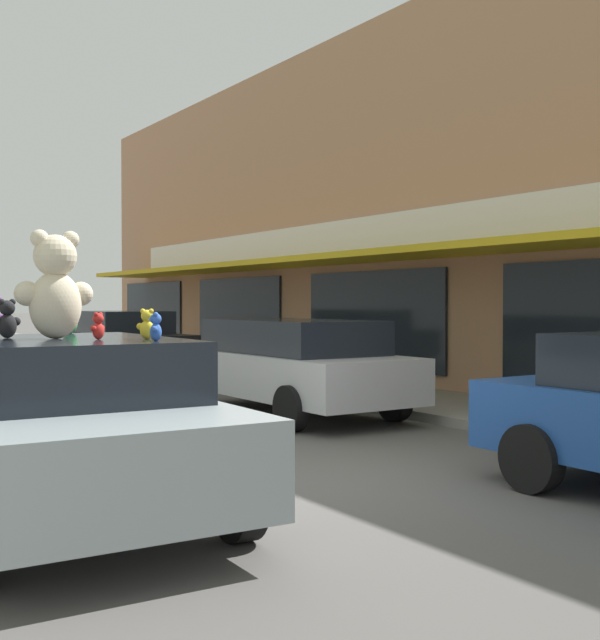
# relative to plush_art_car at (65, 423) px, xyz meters

# --- Properties ---
(ground_plane) EXTENTS (260.00, 260.00, 0.00)m
(ground_plane) POSITION_rel_plush_art_car_xyz_m (2.26, 0.25, -0.78)
(ground_plane) COLOR #514F4C
(sidewalk_far) EXTENTS (2.40, 90.00, 0.14)m
(sidewalk_far) POSITION_rel_plush_art_car_xyz_m (7.12, 0.25, -0.71)
(sidewalk_far) COLOR gray
(sidewalk_far) RESTS_ON ground_plane
(storefront_row) EXTENTS (16.12, 29.06, 7.57)m
(storefront_row) POSITION_rel_plush_art_car_xyz_m (15.50, 6.58, 3.01)
(storefront_row) COLOR tan
(storefront_row) RESTS_ON ground_plane
(plush_art_car) EXTENTS (2.15, 4.19, 1.46)m
(plush_art_car) POSITION_rel_plush_art_car_xyz_m (0.00, 0.00, 0.00)
(plush_art_car) COLOR #8C999E
(plush_art_car) RESTS_ON ground_plane
(teddy_bear_giant) EXTENTS (0.63, 0.38, 0.87)m
(teddy_bear_giant) POSITION_rel_plush_art_car_xyz_m (-0.08, -0.03, 1.10)
(teddy_bear_giant) COLOR beige
(teddy_bear_giant) RESTS_ON plush_art_car
(teddy_bear_red) EXTENTS (0.15, 0.14, 0.21)m
(teddy_bear_red) POSITION_rel_plush_art_car_xyz_m (0.17, -0.31, 0.79)
(teddy_bear_red) COLOR red
(teddy_bear_red) RESTS_ON plush_art_car
(teddy_bear_yellow) EXTENTS (0.17, 0.16, 0.24)m
(teddy_bear_yellow) POSITION_rel_plush_art_car_xyz_m (0.51, -0.49, 0.80)
(teddy_bear_yellow) COLOR yellow
(teddy_bear_yellow) RESTS_ON plush_art_car
(teddy_bear_green) EXTENTS (0.23, 0.22, 0.34)m
(teddy_bear_green) POSITION_rel_plush_art_car_xyz_m (0.35, 1.02, 0.84)
(teddy_bear_green) COLOR green
(teddy_bear_green) RESTS_ON plush_art_car
(teddy_bear_blue) EXTENTS (0.13, 0.16, 0.22)m
(teddy_bear_blue) POSITION_rel_plush_art_car_xyz_m (0.44, -0.82, 0.79)
(teddy_bear_blue) COLOR blue
(teddy_bear_blue) RESTS_ON plush_art_car
(teddy_bear_black) EXTENTS (0.24, 0.16, 0.32)m
(teddy_bear_black) POSITION_rel_plush_art_car_xyz_m (-0.37, 0.33, 0.84)
(teddy_bear_black) COLOR black
(teddy_bear_black) RESTS_ON plush_art_car
(parked_car_far_center) EXTENTS (2.01, 4.49, 1.48)m
(parked_car_far_center) POSITION_rel_plush_art_car_xyz_m (4.74, 4.05, 0.03)
(parked_car_far_center) COLOR #B7B7BC
(parked_car_far_center) RESTS_ON ground_plane
(parked_car_far_right) EXTENTS (2.04, 4.66, 1.55)m
(parked_car_far_right) POSITION_rel_plush_art_car_xyz_m (4.74, 11.54, 0.04)
(parked_car_far_right) COLOR black
(parked_car_far_right) RESTS_ON ground_plane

